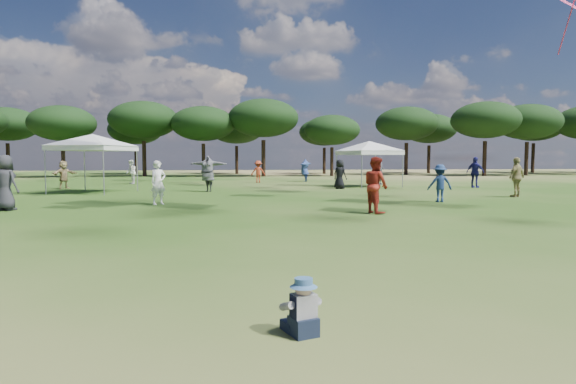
% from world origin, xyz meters
% --- Properties ---
extents(tree_line, '(108.78, 17.63, 7.77)m').
position_xyz_m(tree_line, '(2.39, 47.41, 5.42)').
color(tree_line, black).
rests_on(tree_line, ground).
extents(tent_left, '(6.44, 6.44, 3.32)m').
position_xyz_m(tent_left, '(-7.24, 22.92, 2.89)').
color(tent_left, gray).
rests_on(tent_left, ground).
extents(tent_right, '(6.03, 6.03, 3.14)m').
position_xyz_m(tent_right, '(8.44, 26.06, 2.72)').
color(tent_right, gray).
rests_on(tent_right, ground).
extents(toddler, '(0.44, 0.47, 0.59)m').
position_xyz_m(toddler, '(0.32, 1.61, 0.26)').
color(toddler, black).
rests_on(toddler, ground).
extents(festival_crowd, '(28.67, 22.85, 1.91)m').
position_xyz_m(festival_crowd, '(0.97, 23.46, 0.88)').
color(festival_crowd, '#285A78').
rests_on(festival_crowd, ground).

